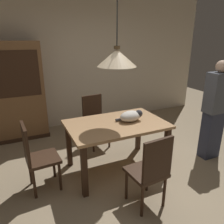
{
  "coord_description": "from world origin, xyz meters",
  "views": [
    {
      "loc": [
        -1.29,
        -2.06,
        1.92
      ],
      "look_at": [
        -0.01,
        0.74,
        0.85
      ],
      "focal_mm": 34.84,
      "sensor_mm": 36.0,
      "label": 1
    }
  ],
  "objects_px": {
    "chair_near_front": "(151,169)",
    "hutch_bookcase": "(14,94)",
    "chair_left_side": "(36,155)",
    "pendant_lamp": "(117,58)",
    "person_standing": "(215,111)",
    "dining_table": "(116,129)",
    "cat_sleeping": "(131,116)",
    "chair_far_back": "(95,119)"
  },
  "relations": [
    {
      "from": "chair_left_side",
      "to": "cat_sleeping",
      "type": "distance_m",
      "value": 1.4
    },
    {
      "from": "chair_near_front",
      "to": "hutch_bookcase",
      "type": "xyz_separation_m",
      "value": [
        -1.3,
        2.66,
        0.38
      ]
    },
    {
      "from": "chair_near_front",
      "to": "chair_left_side",
      "type": "bearing_deg",
      "value": 142.42
    },
    {
      "from": "hutch_bookcase",
      "to": "chair_near_front",
      "type": "bearing_deg",
      "value": -63.95
    },
    {
      "from": "dining_table",
      "to": "cat_sleeping",
      "type": "distance_m",
      "value": 0.29
    },
    {
      "from": "dining_table",
      "to": "hutch_bookcase",
      "type": "xyz_separation_m",
      "value": [
        -1.29,
        1.78,
        0.24
      ]
    },
    {
      "from": "chair_left_side",
      "to": "chair_near_front",
      "type": "bearing_deg",
      "value": -37.58
    },
    {
      "from": "chair_far_back",
      "to": "pendant_lamp",
      "type": "height_order",
      "value": "pendant_lamp"
    },
    {
      "from": "pendant_lamp",
      "to": "person_standing",
      "type": "height_order",
      "value": "pendant_lamp"
    },
    {
      "from": "chair_near_front",
      "to": "hutch_bookcase",
      "type": "height_order",
      "value": "hutch_bookcase"
    },
    {
      "from": "chair_far_back",
      "to": "pendant_lamp",
      "type": "bearing_deg",
      "value": -89.41
    },
    {
      "from": "chair_near_front",
      "to": "person_standing",
      "type": "distance_m",
      "value": 1.69
    },
    {
      "from": "chair_far_back",
      "to": "hutch_bookcase",
      "type": "relative_size",
      "value": 0.5
    },
    {
      "from": "chair_left_side",
      "to": "hutch_bookcase",
      "type": "bearing_deg",
      "value": 95.32
    },
    {
      "from": "dining_table",
      "to": "chair_near_front",
      "type": "bearing_deg",
      "value": -89.58
    },
    {
      "from": "pendant_lamp",
      "to": "person_standing",
      "type": "xyz_separation_m",
      "value": [
        1.57,
        -0.32,
        -0.86
      ]
    },
    {
      "from": "dining_table",
      "to": "chair_near_front",
      "type": "height_order",
      "value": "chair_near_front"
    },
    {
      "from": "cat_sleeping",
      "to": "chair_far_back",
      "type": "bearing_deg",
      "value": 105.21
    },
    {
      "from": "dining_table",
      "to": "chair_left_side",
      "type": "height_order",
      "value": "chair_left_side"
    },
    {
      "from": "cat_sleeping",
      "to": "pendant_lamp",
      "type": "bearing_deg",
      "value": 176.75
    },
    {
      "from": "chair_left_side",
      "to": "cat_sleeping",
      "type": "bearing_deg",
      "value": -0.34
    },
    {
      "from": "pendant_lamp",
      "to": "chair_near_front",
      "type": "bearing_deg",
      "value": -89.58
    },
    {
      "from": "chair_left_side",
      "to": "pendant_lamp",
      "type": "xyz_separation_m",
      "value": [
        1.13,
        0.01,
        1.15
      ]
    },
    {
      "from": "dining_table",
      "to": "chair_near_front",
      "type": "relative_size",
      "value": 1.51
    },
    {
      "from": "chair_left_side",
      "to": "cat_sleeping",
      "type": "relative_size",
      "value": 2.36
    },
    {
      "from": "cat_sleeping",
      "to": "pendant_lamp",
      "type": "xyz_separation_m",
      "value": [
        -0.23,
        0.01,
        0.84
      ]
    },
    {
      "from": "chair_near_front",
      "to": "hutch_bookcase",
      "type": "relative_size",
      "value": 0.5
    },
    {
      "from": "dining_table",
      "to": "hutch_bookcase",
      "type": "bearing_deg",
      "value": 125.98
    },
    {
      "from": "cat_sleeping",
      "to": "chair_left_side",
      "type": "bearing_deg",
      "value": 179.66
    },
    {
      "from": "dining_table",
      "to": "pendant_lamp",
      "type": "bearing_deg",
      "value": 97.13
    },
    {
      "from": "chair_left_side",
      "to": "person_standing",
      "type": "xyz_separation_m",
      "value": [
        2.7,
        -0.31,
        0.29
      ]
    },
    {
      "from": "dining_table",
      "to": "hutch_bookcase",
      "type": "relative_size",
      "value": 0.76
    },
    {
      "from": "chair_left_side",
      "to": "person_standing",
      "type": "relative_size",
      "value": 0.58
    },
    {
      "from": "dining_table",
      "to": "person_standing",
      "type": "bearing_deg",
      "value": -11.46
    },
    {
      "from": "cat_sleeping",
      "to": "person_standing",
      "type": "distance_m",
      "value": 1.37
    },
    {
      "from": "person_standing",
      "to": "pendant_lamp",
      "type": "bearing_deg",
      "value": 168.54
    },
    {
      "from": "person_standing",
      "to": "chair_far_back",
      "type": "bearing_deg",
      "value": 142.91
    },
    {
      "from": "dining_table",
      "to": "chair_far_back",
      "type": "xyz_separation_m",
      "value": [
        -0.01,
        0.88,
        -0.14
      ]
    },
    {
      "from": "dining_table",
      "to": "cat_sleeping",
      "type": "relative_size",
      "value": 3.56
    },
    {
      "from": "chair_far_back",
      "to": "hutch_bookcase",
      "type": "distance_m",
      "value": 1.62
    },
    {
      "from": "person_standing",
      "to": "dining_table",
      "type": "bearing_deg",
      "value": 168.54
    },
    {
      "from": "chair_left_side",
      "to": "hutch_bookcase",
      "type": "height_order",
      "value": "hutch_bookcase"
    }
  ]
}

